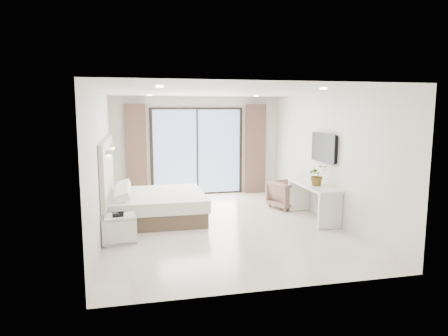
{
  "coord_description": "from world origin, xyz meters",
  "views": [
    {
      "loc": [
        -1.68,
        -7.79,
        2.35
      ],
      "look_at": [
        0.16,
        0.4,
        1.12
      ],
      "focal_mm": 32.0,
      "sensor_mm": 36.0,
      "label": 1
    }
  ],
  "objects_px": {
    "console_desk": "(314,194)",
    "armchair": "(286,193)",
    "nightstand": "(120,229)",
    "bed": "(155,206)"
  },
  "relations": [
    {
      "from": "console_desk",
      "to": "bed",
      "type": "bearing_deg",
      "value": 167.48
    },
    {
      "from": "bed",
      "to": "armchair",
      "type": "height_order",
      "value": "armchair"
    },
    {
      "from": "bed",
      "to": "nightstand",
      "type": "xyz_separation_m",
      "value": [
        -0.69,
        -1.4,
        -0.05
      ]
    },
    {
      "from": "console_desk",
      "to": "armchair",
      "type": "relative_size",
      "value": 2.33
    },
    {
      "from": "nightstand",
      "to": "armchair",
      "type": "xyz_separation_m",
      "value": [
        3.83,
        1.76,
        0.11
      ]
    },
    {
      "from": "bed",
      "to": "console_desk",
      "type": "distance_m",
      "value": 3.42
    },
    {
      "from": "bed",
      "to": "console_desk",
      "type": "bearing_deg",
      "value": -12.52
    },
    {
      "from": "armchair",
      "to": "bed",
      "type": "bearing_deg",
      "value": 75.94
    },
    {
      "from": "bed",
      "to": "armchair",
      "type": "bearing_deg",
      "value": 6.55
    },
    {
      "from": "bed",
      "to": "armchair",
      "type": "relative_size",
      "value": 2.84
    }
  ]
}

